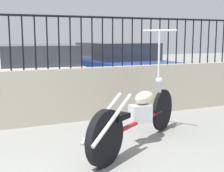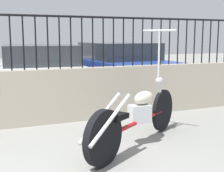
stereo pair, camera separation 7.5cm
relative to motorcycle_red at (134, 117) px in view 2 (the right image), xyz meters
name	(u,v)px [view 2 (the right image)]	position (x,y,z in m)	size (l,w,h in m)	color
low_wall	(1,100)	(-1.55, 1.58, 0.05)	(9.42, 0.18, 0.92)	#B2A893
motorcycle_red	(134,117)	(0.00, 0.00, 0.00)	(1.94, 1.38, 1.55)	black
car_white	(40,70)	(-0.53, 3.97, 0.24)	(2.14, 4.41, 1.26)	black
car_blue	(116,66)	(1.55, 4.24, 0.25)	(1.94, 4.25, 1.28)	black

